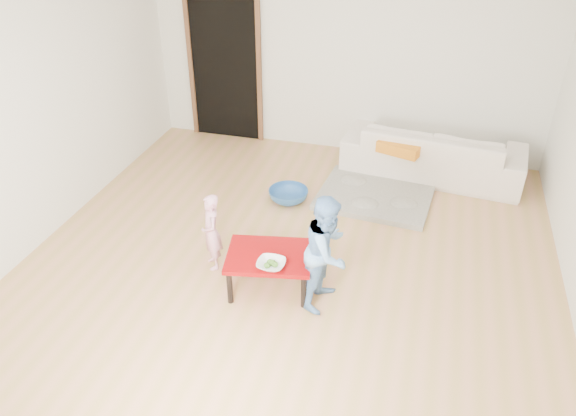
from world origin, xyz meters
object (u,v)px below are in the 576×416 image
at_px(sofa, 433,151).
at_px(basin, 288,195).
at_px(child_blue, 328,251).
at_px(bowl, 271,264).
at_px(child_pink, 211,232).
at_px(red_table, 269,271).

distance_m(sofa, basin, 1.88).
bearing_deg(child_blue, basin, 38.58).
height_order(bowl, child_pink, child_pink).
relative_size(sofa, child_pink, 2.77).
height_order(child_pink, child_blue, child_blue).
xyz_separation_m(child_pink, basin, (0.36, 1.34, -0.31)).
distance_m(child_pink, basin, 1.42).
height_order(sofa, child_pink, child_pink).
relative_size(sofa, basin, 4.73).
distance_m(red_table, child_blue, 0.62).
relative_size(sofa, red_table, 2.86).
xyz_separation_m(red_table, basin, (-0.24, 1.51, -0.11)).
xyz_separation_m(red_table, bowl, (0.07, -0.17, 0.21)).
height_order(red_table, bowl, bowl).
relative_size(red_table, child_pink, 0.97).
distance_m(sofa, bowl, 3.02).
relative_size(bowl, child_pink, 0.31).
xyz_separation_m(sofa, red_table, (-1.27, -2.59, -0.12)).
height_order(sofa, red_table, sofa).
xyz_separation_m(bowl, basin, (-0.31, 1.68, -0.33)).
height_order(red_table, child_blue, child_blue).
height_order(sofa, bowl, sofa).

